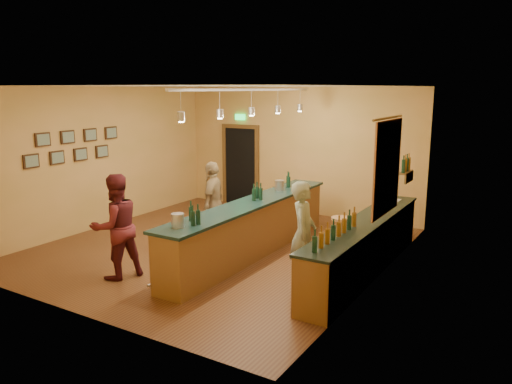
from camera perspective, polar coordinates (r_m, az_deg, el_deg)
The scene contains 17 objects.
floor at distance 10.16m, azimuth -4.30°, elevation -6.37°, with size 7.00×7.00×0.00m, color #4E2716.
ceiling at distance 9.66m, azimuth -4.60°, elevation 11.97°, with size 6.50×7.00×0.02m, color silver.
wall_back at distance 12.76m, azimuth 4.76°, elevation 4.73°, with size 6.50×0.02×3.20m, color #B59443.
wall_front at distance 7.28m, azimuth -20.65°, elevation -1.39°, with size 6.50×0.02×3.20m, color #B59443.
wall_left at distance 11.95m, azimuth -17.25°, elevation 3.75°, with size 0.02×7.00×3.20m, color #B59443.
wall_right at distance 8.35m, azimuth 14.03°, elevation 0.64°, with size 0.02×7.00×3.20m, color #B59443.
doorway at distance 13.64m, azimuth -1.74°, elevation 3.21°, with size 1.15×0.09×2.48m.
tapestry at distance 8.69m, azimuth 14.78°, elevation 2.70°, with size 0.03×1.40×1.60m, color maroon.
bottle_shelf at distance 10.16m, azimuth 16.83°, elevation 2.81°, with size 0.17×0.55×0.54m.
picture_grid at distance 11.40m, azimuth -20.04°, elevation 4.98°, with size 0.06×2.20×0.70m, color #382111, non-canonical shape.
back_counter at distance 8.87m, azimuth 12.28°, elevation -6.06°, with size 0.60×4.55×1.27m.
tasting_bar at distance 9.57m, azimuth -0.51°, elevation -3.71°, with size 0.74×5.10×1.38m.
pendant_track at distance 9.22m, azimuth -0.53°, elevation 10.67°, with size 0.11×4.60×0.50m.
bartender at distance 8.10m, azimuth 5.43°, elevation -4.78°, with size 0.63×0.41×1.72m, color gray.
customer_a at distance 8.68m, azimuth -15.73°, elevation -3.83°, with size 0.87×0.68×1.79m, color #59191E.
customer_b at distance 10.27m, azimuth -4.93°, elevation -1.24°, with size 1.00×0.42×1.71m, color #997A51.
bar_stool at distance 9.61m, azimuth 9.66°, elevation -3.70°, with size 0.37×0.37×0.77m.
Camera 1 is at (5.63, -7.85, 3.17)m, focal length 35.00 mm.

